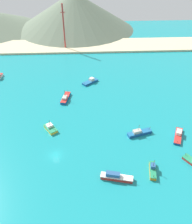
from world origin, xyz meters
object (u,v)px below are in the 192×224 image
(fishing_boat_6, at_px, (90,81))
(fishing_boat_7, at_px, (153,170))
(fishing_boat_3, at_px, (65,98))
(fishing_boat_0, at_px, (139,133))
(fishing_boat_1, at_px, (178,135))
(radio_tower, at_px, (64,27))
(fishing_boat_4, at_px, (50,128))
(fishing_boat_8, at_px, (116,177))

(fishing_boat_6, distance_m, fishing_boat_7, 64.29)
(fishing_boat_3, bearing_deg, fishing_boat_0, -41.38)
(fishing_boat_1, xyz_separation_m, radio_tower, (-49.33, 94.20, 14.62))
(fishing_boat_3, distance_m, radio_tower, 66.80)
(fishing_boat_0, distance_m, fishing_boat_1, 15.34)
(fishing_boat_3, xyz_separation_m, fishing_boat_4, (-4.90, -22.25, 0.02))
(fishing_boat_3, xyz_separation_m, fishing_boat_6, (12.62, 15.85, -0.02))
(fishing_boat_1, distance_m, fishing_boat_3, 54.27)
(fishing_boat_1, relative_size, fishing_boat_4, 1.37)
(fishing_boat_4, relative_size, radio_tower, 0.24)
(fishing_boat_4, distance_m, fishing_boat_6, 41.94)
(fishing_boat_0, xyz_separation_m, fishing_boat_4, (-35.52, 4.73, -0.05))
(fishing_boat_1, bearing_deg, radio_tower, 117.64)
(fishing_boat_4, xyz_separation_m, fishing_boat_8, (23.71, -25.69, 0.20))
(fishing_boat_3, relative_size, fishing_boat_8, 0.96)
(fishing_boat_1, bearing_deg, fishing_boat_7, -130.96)
(fishing_boat_1, bearing_deg, fishing_boat_8, -145.09)
(fishing_boat_7, bearing_deg, fishing_boat_3, 124.62)
(fishing_boat_7, xyz_separation_m, fishing_boat_8, (-12.68, -2.34, 0.13))
(fishing_boat_3, distance_m, fishing_boat_6, 20.26)
(fishing_boat_4, bearing_deg, fishing_boat_1, -7.69)
(fishing_boat_1, relative_size, fishing_boat_3, 0.96)
(fishing_boat_6, height_order, fishing_boat_8, fishing_boat_8)
(fishing_boat_6, relative_size, fishing_boat_7, 1.21)
(fishing_boat_1, bearing_deg, fishing_boat_6, 126.45)
(fishing_boat_0, xyz_separation_m, radio_tower, (-34.14, 92.08, 14.49))
(fishing_boat_8, bearing_deg, fishing_boat_7, 10.45)
(fishing_boat_6, bearing_deg, fishing_boat_7, -72.93)
(fishing_boat_8, xyz_separation_m, radio_tower, (-22.33, 113.04, 14.34))
(fishing_boat_1, xyz_separation_m, fishing_boat_6, (-33.20, 44.95, 0.04))
(fishing_boat_3, height_order, fishing_boat_8, fishing_boat_3)
(fishing_boat_4, bearing_deg, fishing_boat_3, 77.57)
(fishing_boat_6, bearing_deg, radio_tower, 108.14)
(fishing_boat_1, height_order, fishing_boat_3, fishing_boat_3)
(fishing_boat_6, relative_size, radio_tower, 0.30)
(fishing_boat_7, bearing_deg, fishing_boat_8, -169.55)
(fishing_boat_7, bearing_deg, fishing_boat_6, 107.07)
(fishing_boat_6, height_order, fishing_boat_7, fishing_boat_7)
(fishing_boat_1, bearing_deg, fishing_boat_3, 147.58)
(fishing_boat_8, height_order, radio_tower, radio_tower)
(fishing_boat_0, relative_size, fishing_boat_6, 1.13)
(radio_tower, bearing_deg, fishing_boat_7, -72.45)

